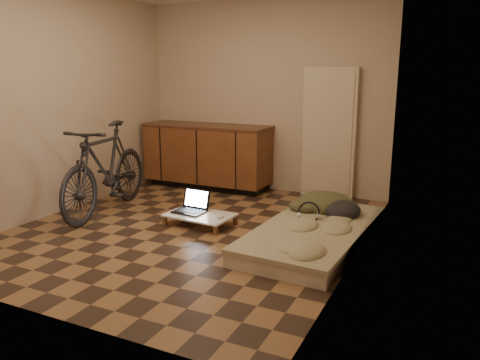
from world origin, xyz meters
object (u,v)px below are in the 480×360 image
at_px(bicycle, 105,164).
at_px(futon, 314,234).
at_px(lap_desk, 200,216).
at_px(laptop, 192,207).

distance_m(bicycle, futon, 2.55).
relative_size(futon, lap_desk, 2.69).
distance_m(futon, laptop, 1.42).
bearing_deg(laptop, lap_desk, -20.81).
relative_size(futon, laptop, 5.74).
distance_m(bicycle, lap_desk, 1.31).
distance_m(bicycle, laptop, 1.17).
height_order(bicycle, lap_desk, bicycle).
height_order(lap_desk, laptop, laptop).
height_order(bicycle, laptop, bicycle).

